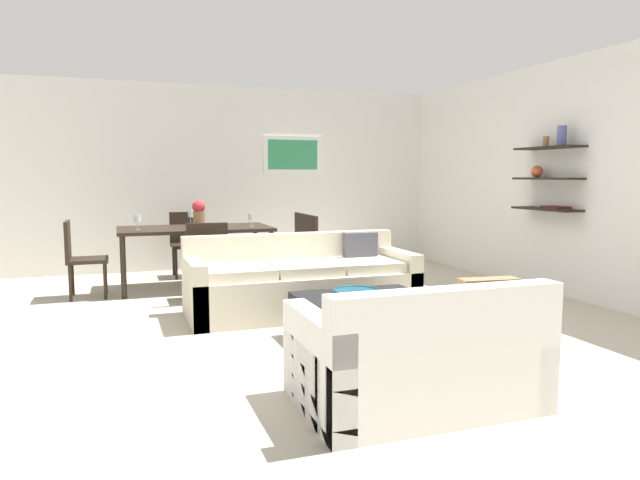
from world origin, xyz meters
name	(u,v)px	position (x,y,z in m)	size (l,w,h in m)	color
ground_plane	(320,319)	(0.00, 0.00, 0.00)	(18.00, 18.00, 0.00)	#BCB29E
back_wall_unit	(262,178)	(0.31, 3.53, 1.35)	(8.40, 0.09, 2.70)	silver
right_wall_shelf_unit	(540,178)	(3.03, 0.59, 1.35)	(0.34, 8.20, 2.70)	silver
sofa_beige	(301,284)	(-0.08, 0.34, 0.29)	(2.27, 0.90, 0.78)	beige
loveseat_white	(418,357)	(-0.14, -2.18, 0.29)	(1.40, 0.90, 0.78)	white
coffee_table	(367,321)	(0.10, -0.89, 0.19)	(1.07, 0.97, 0.38)	black
decorative_bowl	(356,294)	(0.00, -0.89, 0.42)	(0.38, 0.38, 0.08)	navy
dining_table	(195,233)	(-0.91, 2.06, 0.68)	(1.84, 0.98, 0.75)	black
dining_chair_head	(187,239)	(-0.91, 2.96, 0.50)	(0.44, 0.44, 0.88)	black
dining_chair_foot	(206,256)	(-0.91, 1.17, 0.50)	(0.44, 0.44, 0.88)	black
dining_chair_right_far	(293,241)	(0.41, 2.28, 0.50)	(0.44, 0.44, 0.88)	black
dining_chair_right_near	(303,245)	(0.41, 1.85, 0.50)	(0.44, 0.44, 0.88)	black
dining_chair_left_near	(79,254)	(-2.24, 1.85, 0.50)	(0.44, 0.44, 0.88)	black
wine_glass_right_near	(251,217)	(-0.23, 1.94, 0.86)	(0.07, 0.07, 0.16)	silver
wine_glass_left_near	(137,219)	(-1.59, 1.94, 0.88)	(0.08, 0.08, 0.18)	silver
wine_glass_head	(190,214)	(-0.91, 2.49, 0.88)	(0.07, 0.07, 0.18)	silver
centerpiece_vase	(199,213)	(-0.86, 2.03, 0.93)	(0.16, 0.16, 0.34)	olive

